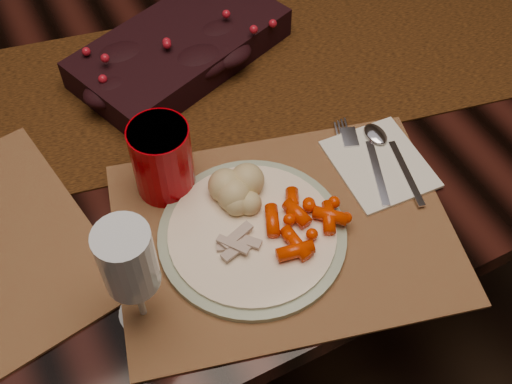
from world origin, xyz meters
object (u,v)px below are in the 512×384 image
turkey_shreds (240,239)px  wine_glass (133,278)px  dining_table (211,208)px  red_cup (162,159)px  dinner_plate (252,234)px  centerpiece (180,44)px  mashed_potatoes (245,188)px  placemat_main (284,232)px  napkin (380,164)px  baby_carrots (304,221)px

turkey_shreds → wine_glass: 0.17m
dining_table → red_cup: size_ratio=15.53×
dinner_plate → turkey_shreds: bearing=-159.5°
centerpiece → wine_glass: size_ratio=1.96×
red_cup → mashed_potatoes: bearing=-44.1°
centerpiece → placemat_main: bearing=-91.6°
napkin → baby_carrots: bearing=-159.4°
red_cup → napkin: bearing=-20.2°
turkey_shreds → wine_glass: wine_glass is taller
napkin → dinner_plate: bearing=-170.1°
baby_carrots → wine_glass: bearing=-176.3°
placemat_main → dinner_plate: 0.05m
mashed_potatoes → red_cup: 0.12m
dining_table → placemat_main: placemat_main is taller
dining_table → baby_carrots: (0.00, -0.35, 0.40)m
dinner_plate → wine_glass: wine_glass is taller
dinner_plate → turkey_shreds: turkey_shreds is taller
dining_table → centerpiece: (-0.01, 0.05, 0.41)m
dining_table → napkin: bearing=-61.1°
napkin → red_cup: red_cup is taller
dining_table → dinner_plate: size_ratio=7.00×
mashed_potatoes → napkin: mashed_potatoes is taller
mashed_potatoes → napkin: bearing=-7.0°
dining_table → placemat_main: bearing=-93.2°
placemat_main → turkey_shreds: size_ratio=6.87×
napkin → turkey_shreds: bearing=-168.8°
napkin → dining_table: bearing=121.7°
dinner_plate → napkin: bearing=7.0°
wine_glass → placemat_main: bearing=7.1°
placemat_main → red_cup: bearing=141.7°
dining_table → placemat_main: (-0.02, -0.33, 0.38)m
baby_carrots → wine_glass: size_ratio=0.58×
placemat_main → dining_table: bearing=100.9°
placemat_main → napkin: 0.19m
mashed_potatoes → dining_table: bearing=80.2°
centerpiece → mashed_potatoes: size_ratio=4.18×
placemat_main → baby_carrots: 0.04m
baby_carrots → red_cup: size_ratio=0.90×
centerpiece → turkey_shreds: centerpiece is taller
turkey_shreds → napkin: (0.25, 0.04, -0.02)m
wine_glass → baby_carrots: bearing=3.7°
turkey_shreds → centerpiece: bearing=78.7°
wine_glass → red_cup: bearing=59.6°
baby_carrots → wine_glass: (-0.24, -0.02, 0.06)m
placemat_main → red_cup: 0.20m
dining_table → mashed_potatoes: 0.50m
baby_carrots → mashed_potatoes: size_ratio=1.24×
baby_carrots → napkin: bearing=17.8°
dining_table → wine_glass: 0.63m
dining_table → turkey_shreds: 0.53m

